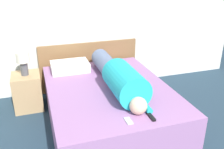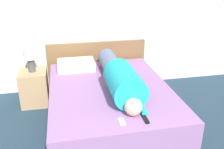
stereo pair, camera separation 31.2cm
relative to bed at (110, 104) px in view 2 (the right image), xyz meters
The scene contains 9 objects.
wall_back 1.60m from the bed, 86.04° to the left, with size 5.60×0.06×2.60m.
bed is the anchor object (origin of this frame).
headboard 1.15m from the bed, 90.00° to the left, with size 1.71×0.04×0.84m.
nightstand 1.30m from the bed, 145.43° to the left, with size 0.41×0.43×0.55m.
table_lamp 1.39m from the bed, 145.43° to the left, with size 0.19×0.19×0.36m.
person_lying 0.46m from the bed, 33.63° to the right, with size 0.39×1.69×0.39m.
pillow_near_headboard 0.92m from the bed, 117.68° to the left, with size 0.57×0.39×0.14m.
tv_remote 0.93m from the bed, 75.86° to the right, with size 0.04×0.15×0.02m.
cell_phone 0.89m from the bed, 92.69° to the right, with size 0.06×0.13×0.01m.
Camera 2 is at (-0.66, -0.62, 2.00)m, focal length 40.00 mm.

